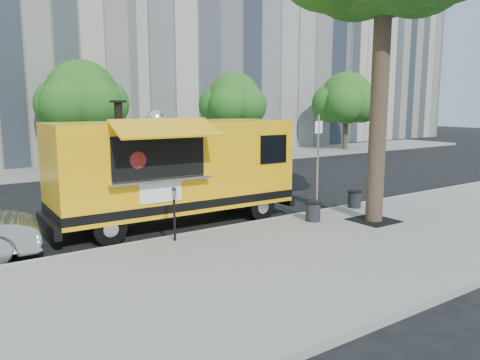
% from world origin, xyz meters
% --- Properties ---
extents(ground, '(120.00, 120.00, 0.00)m').
position_xyz_m(ground, '(0.00, 0.00, 0.00)').
color(ground, black).
rests_on(ground, ground).
extents(sidewalk, '(60.00, 6.00, 0.15)m').
position_xyz_m(sidewalk, '(0.00, -4.00, 0.07)').
color(sidewalk, gray).
rests_on(sidewalk, ground).
extents(curb, '(60.00, 0.14, 0.16)m').
position_xyz_m(curb, '(0.00, -0.93, 0.07)').
color(curb, '#999993').
rests_on(curb, ground).
extents(far_sidewalk, '(60.00, 5.00, 0.15)m').
position_xyz_m(far_sidewalk, '(0.00, 13.50, 0.07)').
color(far_sidewalk, gray).
rests_on(far_sidewalk, ground).
extents(building_mid, '(20.00, 14.00, 20.00)m').
position_xyz_m(building_mid, '(12.00, 23.00, 10.00)').
color(building_mid, '#A9A29E').
rests_on(building_mid, ground).
extents(building_right, '(16.00, 12.00, 16.00)m').
position_xyz_m(building_right, '(30.00, 24.00, 8.00)').
color(building_right, '#B7AE99').
rests_on(building_right, ground).
extents(tree_well, '(1.20, 1.20, 0.02)m').
position_xyz_m(tree_well, '(2.60, -2.80, 0.15)').
color(tree_well, black).
rests_on(tree_well, sidewalk).
extents(far_tree_b, '(3.60, 3.60, 5.50)m').
position_xyz_m(far_tree_b, '(-1.00, 12.70, 3.83)').
color(far_tree_b, '#33261C').
rests_on(far_tree_b, far_sidewalk).
extents(far_tree_c, '(3.24, 3.24, 5.21)m').
position_xyz_m(far_tree_c, '(8.00, 12.40, 3.72)').
color(far_tree_c, '#33261C').
rests_on(far_tree_c, far_sidewalk).
extents(far_tree_d, '(3.78, 3.78, 5.64)m').
position_xyz_m(far_tree_d, '(18.00, 12.60, 3.89)').
color(far_tree_d, '#33261C').
rests_on(far_tree_d, far_sidewalk).
extents(sign_post, '(0.28, 0.06, 3.00)m').
position_xyz_m(sign_post, '(1.55, -1.55, 1.85)').
color(sign_post, silver).
rests_on(sign_post, sidewalk).
extents(parking_meter, '(0.11, 0.11, 1.33)m').
position_xyz_m(parking_meter, '(-3.00, -1.35, 0.98)').
color(parking_meter, black).
rests_on(parking_meter, sidewalk).
extents(food_truck, '(7.19, 3.39, 3.53)m').
position_xyz_m(food_truck, '(-2.03, 0.57, 1.66)').
color(food_truck, '#FFB10D').
rests_on(food_truck, ground).
extents(trash_bin_left, '(0.45, 0.45, 0.54)m').
position_xyz_m(trash_bin_left, '(3.47, -1.30, 0.44)').
color(trash_bin_left, black).
rests_on(trash_bin_left, sidewalk).
extents(trash_bin_right, '(0.46, 0.46, 0.55)m').
position_xyz_m(trash_bin_right, '(1.15, -1.83, 0.45)').
color(trash_bin_right, black).
rests_on(trash_bin_right, sidewalk).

